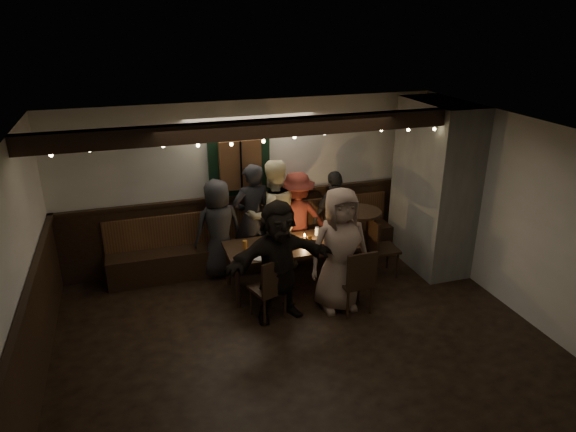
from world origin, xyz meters
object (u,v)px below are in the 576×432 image
object	(u,v)px
person_a	(218,228)
person_g	(340,250)
chair_near_right	(358,278)
dining_table	(292,248)
chair_end	(378,244)
person_b	(253,218)
person_c	(273,215)
person_d	(297,219)
high_top	(359,234)
person_e	(335,215)
person_f	(279,261)
chair_near_left	(271,286)

from	to	relation	value
person_a	person_g	size ratio (longest dim) A/B	0.88
chair_near_right	dining_table	bearing A→B (deg)	122.39
chair_end	person_g	xyz separation A→B (m)	(-0.93, -0.66, 0.34)
chair_end	person_b	size ratio (longest dim) A/B	0.55
person_b	chair_end	bearing A→B (deg)	148.89
person_c	person_d	distance (m)	0.43
high_top	person_b	bearing A→B (deg)	156.59
person_a	person_d	size ratio (longest dim) A/B	1.00
dining_table	person_c	bearing A→B (deg)	97.17
person_g	person_e	bearing A→B (deg)	70.15
person_a	person_e	xyz separation A→B (m)	(1.90, 0.01, -0.02)
person_b	person_g	bearing A→B (deg)	112.85
dining_table	person_a	bearing A→B (deg)	142.14
chair_near_right	person_f	size ratio (longest dim) A/B	0.57
chair_end	person_b	world-z (taller)	person_b
person_f	person_c	bearing A→B (deg)	70.82
dining_table	person_c	xyz separation A→B (m)	(-0.09, 0.70, 0.25)
chair_near_right	person_e	size ratio (longest dim) A/B	0.63
dining_table	high_top	bearing A→B (deg)	5.21
person_g	chair_near_left	bearing A→B (deg)	-178.08
person_b	person_c	size ratio (longest dim) A/B	0.97
dining_table	person_f	world-z (taller)	person_f
chair_near_right	person_d	size ratio (longest dim) A/B	0.62
person_g	person_f	bearing A→B (deg)	179.62
person_c	person_e	bearing A→B (deg)	175.52
chair_end	person_f	world-z (taller)	person_f
chair_near_left	person_a	distance (m)	1.55
person_e	person_f	bearing A→B (deg)	29.86
person_e	person_f	size ratio (longest dim) A/B	0.90
person_c	person_e	size ratio (longest dim) A/B	1.19
chair_end	person_a	bearing A→B (deg)	161.01
person_b	person_f	world-z (taller)	person_b
chair_end	person_d	bearing A→B (deg)	142.28
high_top	person_a	xyz separation A→B (m)	(-2.03, 0.63, 0.11)
chair_near_right	person_e	xyz separation A→B (m)	(0.36, 1.69, 0.21)
chair_end	person_f	distance (m)	1.91
person_a	person_b	distance (m)	0.55
person_d	person_g	bearing A→B (deg)	98.03
person_b	person_c	world-z (taller)	person_c
high_top	person_e	bearing A→B (deg)	101.57
high_top	chair_end	bearing A→B (deg)	-31.91
dining_table	person_e	xyz separation A→B (m)	(0.97, 0.74, 0.11)
dining_table	person_f	bearing A→B (deg)	-120.41
person_b	chair_near_left	bearing A→B (deg)	78.56
person_a	person_c	bearing A→B (deg)	167.98
person_e	person_g	bearing A→B (deg)	53.27
dining_table	person_e	world-z (taller)	person_e
chair_near_right	person_c	size ratio (longest dim) A/B	0.53
person_f	dining_table	bearing A→B (deg)	53.54
chair_near_right	high_top	xyz separation A→B (m)	(0.49, 1.05, 0.13)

